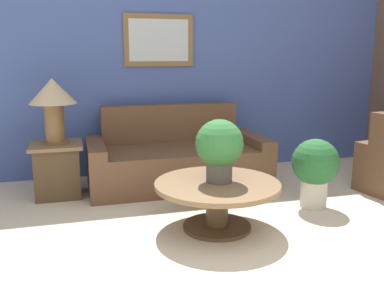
# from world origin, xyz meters

# --- Properties ---
(wall_back) EXTENTS (7.53, 0.09, 2.60)m
(wall_back) POSITION_xyz_m (-0.00, 3.43, 1.30)
(wall_back) COLOR #42569E
(wall_back) RESTS_ON ground_plane
(couch_main) EXTENTS (1.96, 0.94, 0.86)m
(couch_main) POSITION_xyz_m (-0.16, 2.82, 0.28)
(couch_main) COLOR brown
(couch_main) RESTS_ON ground_plane
(coffee_table) EXTENTS (1.04, 1.04, 0.40)m
(coffee_table) POSITION_xyz_m (-0.14, 1.49, 0.29)
(coffee_table) COLOR #4C3823
(coffee_table) RESTS_ON ground_plane
(side_table) EXTENTS (0.52, 0.52, 0.55)m
(side_table) POSITION_xyz_m (-1.44, 2.74, 0.28)
(side_table) COLOR #4C3823
(side_table) RESTS_ON ground_plane
(table_lamp) EXTENTS (0.47, 0.47, 0.66)m
(table_lamp) POSITION_xyz_m (-1.44, 2.74, 1.01)
(table_lamp) COLOR brown
(table_lamp) RESTS_ON side_table
(potted_plant_on_table) EXTENTS (0.39, 0.39, 0.52)m
(potted_plant_on_table) POSITION_xyz_m (-0.12, 1.50, 0.70)
(potted_plant_on_table) COLOR #4C4742
(potted_plant_on_table) RESTS_ON coffee_table
(potted_plant_floor) EXTENTS (0.44, 0.44, 0.66)m
(potted_plant_floor) POSITION_xyz_m (0.92, 1.74, 0.39)
(potted_plant_floor) COLOR beige
(potted_plant_floor) RESTS_ON ground_plane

